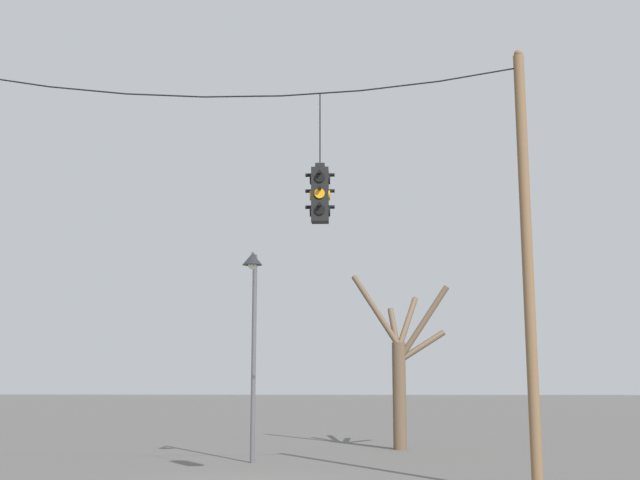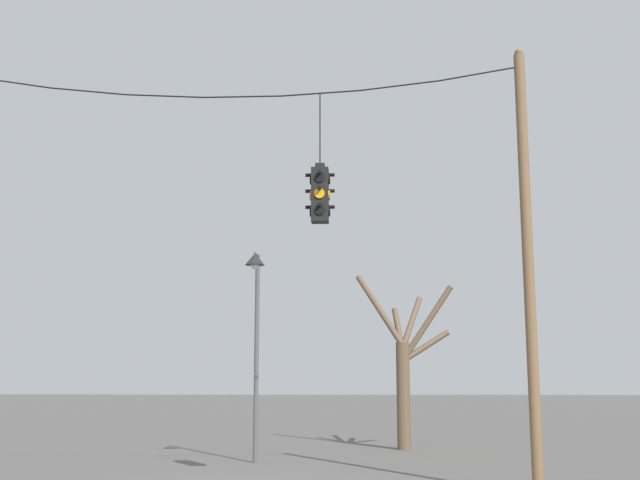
% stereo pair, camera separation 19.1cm
% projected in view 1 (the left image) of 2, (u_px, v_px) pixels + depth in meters
% --- Properties ---
extents(utility_pole_right, '(0.21, 0.21, 8.67)m').
position_uv_depth(utility_pole_right, '(528.00, 262.00, 15.44)').
color(utility_pole_right, brown).
rests_on(utility_pole_right, ground_plane).
extents(span_wire, '(11.18, 0.03, 0.56)m').
position_uv_depth(span_wire, '(243.00, 88.00, 16.27)').
color(span_wire, black).
extents(traffic_light_over_intersection, '(0.58, 0.58, 2.65)m').
position_uv_depth(traffic_light_over_intersection, '(320.00, 194.00, 15.83)').
color(traffic_light_over_intersection, black).
extents(street_lamp, '(0.52, 0.89, 5.39)m').
position_uv_depth(street_lamp, '(253.00, 302.00, 20.87)').
color(street_lamp, '#515156').
rests_on(street_lamp, ground_plane).
extents(bare_tree, '(3.10, 1.97, 5.56)m').
position_uv_depth(bare_tree, '(401.00, 364.00, 25.02)').
color(bare_tree, brown).
rests_on(bare_tree, ground_plane).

